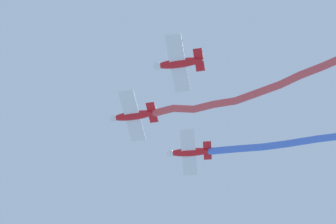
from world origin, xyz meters
TOP-DOWN VIEW (x-y plane):
  - airplane_lead at (-1.08, -1.95)m, footprint 7.07×5.98m
  - smoke_trail_lead at (-7.47, 10.01)m, footprint 9.07×21.20m
  - airplane_left_wing at (0.36, 6.89)m, footprint 7.05×6.00m
  - airplane_right_wing at (-10.01, -1.44)m, footprint 6.78×6.15m
  - smoke_trail_right_wing at (-19.40, 12.92)m, footprint 14.96×26.21m

SIDE VIEW (x-z plane):
  - smoke_trail_lead at x=-7.47m, z-range 56.05..58.44m
  - smoke_trail_right_wing at x=-19.40m, z-range 55.79..58.74m
  - airplane_lead at x=-1.08m, z-range 57.03..58.91m
  - airplane_left_wing at x=0.36m, z-range 57.03..58.91m
  - airplane_right_wing at x=-10.01m, z-range 57.33..59.21m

